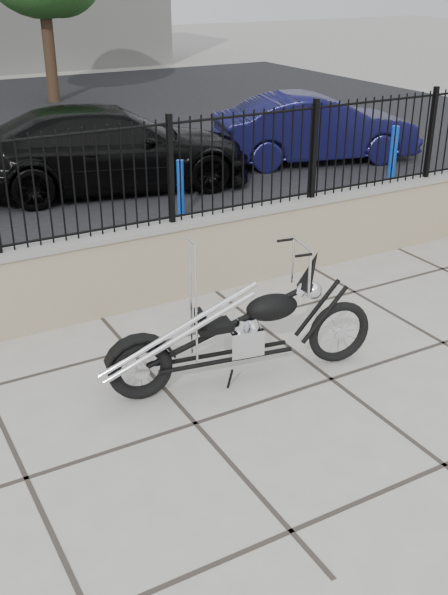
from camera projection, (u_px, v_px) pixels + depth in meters
ground_plane at (195, 424)px, 6.15m from camera, size 90.00×90.00×0.00m
retaining_wall at (94, 276)px, 7.92m from camera, size 14.00×0.36×0.96m
iron_fence at (86, 184)px, 7.46m from camera, size 14.00×0.08×1.20m
chopper_motorcycle at (240, 309)px, 6.49m from camera, size 2.59×0.88×1.53m
car_black at (110, 148)px, 12.47m from camera, size 5.39×2.98×1.48m
car_blue at (316, 128)px, 14.31m from camera, size 4.39×2.45×1.37m
bollard_b at (181, 189)px, 11.08m from camera, size 0.14×0.14×0.94m
bollard_c at (393, 158)px, 12.57m from camera, size 0.17×0.17×1.13m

